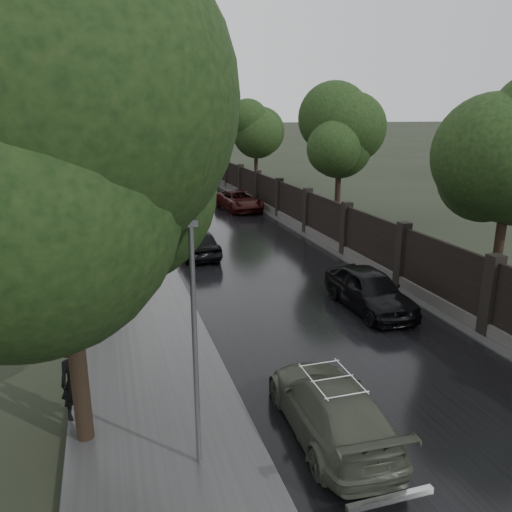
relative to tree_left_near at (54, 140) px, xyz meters
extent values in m
plane|color=black|center=(7.60, -3.00, -6.42)|extent=(800.00, 800.00, 0.00)
cube|color=black|center=(7.60, 187.00, -6.41)|extent=(8.00, 420.00, 0.02)
cube|color=#2D2D2D|center=(1.60, 187.00, -6.34)|extent=(4.00, 420.00, 0.16)
cube|color=#2D2D2D|center=(13.10, 187.00, -6.38)|extent=(3.00, 420.00, 0.08)
cube|color=#383533|center=(12.20, 29.00, -6.17)|extent=(0.40, 75.00, 0.50)
cube|color=black|center=(12.20, 29.00, -4.92)|extent=(0.15, 75.00, 2.00)
cube|color=black|center=(12.20, 67.00, -5.07)|extent=(0.45, 0.45, 2.70)
cylinder|color=black|center=(0.00, 0.00, -2.84)|extent=(0.36, 0.36, 7.15)
sphere|color=black|center=(0.00, 0.00, 0.02)|extent=(5.44, 5.44, 5.44)
cylinder|color=black|center=(-0.40, 27.00, -3.49)|extent=(0.36, 0.36, 5.85)
sphere|color=black|center=(-0.40, 27.00, -1.15)|extent=(4.25, 4.25, 4.25)
cylinder|color=black|center=(15.10, 5.00, -3.66)|extent=(0.36, 0.36, 5.53)
sphere|color=black|center=(15.10, 5.00, -1.45)|extent=(4.08, 4.08, 4.08)
cylinder|color=black|center=(15.10, 19.00, -3.66)|extent=(0.36, 0.36, 5.53)
sphere|color=black|center=(15.10, 19.00, -1.45)|extent=(4.08, 4.08, 4.08)
cylinder|color=black|center=(15.10, 37.00, -3.66)|extent=(0.36, 0.36, 5.53)
sphere|color=black|center=(15.10, 37.00, -1.45)|extent=(4.08, 4.08, 4.08)
cylinder|color=#59595E|center=(2.20, -1.50, -3.92)|extent=(0.10, 0.10, 5.00)
cube|color=#59595E|center=(2.20, -1.50, -1.37)|extent=(0.25, 0.12, 0.12)
cylinder|color=#59595E|center=(3.30, 22.00, -4.92)|extent=(0.12, 0.12, 3.00)
imported|color=#59595E|center=(3.30, 22.00, -2.92)|extent=(0.16, 0.20, 1.00)
sphere|color=#FF0C0C|center=(3.30, 21.85, -3.07)|extent=(0.14, 0.14, 0.14)
cube|color=tan|center=(-24.40, 297.00, 15.58)|extent=(28.00, 22.00, 44.00)
cube|color=tan|center=(39.60, 297.00, 15.58)|extent=(28.00, 22.00, 44.00)
cube|color=tan|center=(7.60, 297.00, 23.58)|extent=(30.00, 30.00, 60.00)
imported|color=#3D4235|center=(5.20, -1.21, -5.76)|extent=(2.04, 4.63, 1.32)
imported|color=black|center=(4.95, 13.95, -5.68)|extent=(2.06, 4.44, 1.47)
imported|color=black|center=(9.69, 5.11, -5.66)|extent=(1.92, 4.51, 1.52)
imported|color=black|center=(10.22, 25.27, -5.70)|extent=(2.94, 5.42, 1.44)
imported|color=black|center=(-0.18, 0.85, -5.36)|extent=(0.77, 0.65, 1.80)
imported|color=black|center=(-0.18, 0.85, -3.92)|extent=(1.37, 1.38, 0.96)
camera|label=1|loc=(0.82, -9.95, 0.46)|focal=35.00mm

